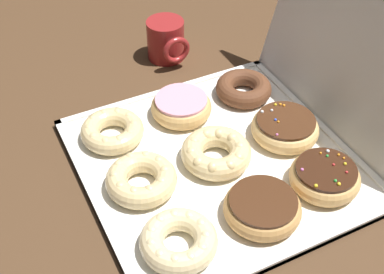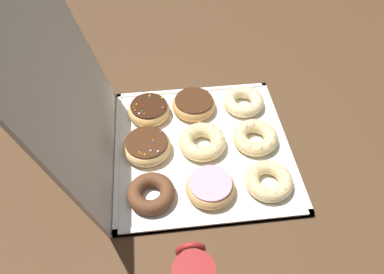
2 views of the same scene
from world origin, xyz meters
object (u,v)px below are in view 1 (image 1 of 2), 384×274
Objects in this scene: coffee_mug at (166,40)px; sprinkle_donut_7 at (285,128)px; cruller_donut_1 at (141,178)px; cruller_donut_4 at (216,154)px; pink_frosted_donut_3 at (179,107)px; cruller_donut_0 at (112,130)px; chocolate_frosted_donut_5 at (262,208)px; cruller_donut_2 at (179,241)px; donut_box at (216,163)px; chocolate_cake_ring_donut_6 at (244,88)px; sprinkle_donut_8 at (325,177)px.

sprinkle_donut_7 is at bearing 12.86° from coffee_mug.
cruller_donut_4 reaches higher than cruller_donut_1.
pink_frosted_donut_3 is 1.13× the size of coffee_mug.
cruller_donut_4 is at bearing 44.29° from cruller_donut_0.
cruller_donut_1 is at bearing -44.70° from pink_frosted_donut_3.
cruller_donut_4 is at bearing 0.63° from pink_frosted_donut_3.
cruller_donut_4 is at bearing -176.31° from chocolate_frosted_donut_5.
donut_box is at bearing 135.10° from cruller_donut_2.
cruller_donut_0 reaches higher than chocolate_cake_ring_donut_6.
coffee_mug is (-0.20, -0.07, 0.02)m from chocolate_cake_ring_donut_6.
cruller_donut_0 is 0.13m from pink_frosted_donut_3.
coffee_mug reaches higher than chocolate_frosted_donut_5.
cruller_donut_2 is (0.13, -0.13, 0.02)m from donut_box.
sprinkle_donut_7 is 1.05× the size of sprinkle_donut_8.
coffee_mug reaches higher than pink_frosted_donut_3.
chocolate_frosted_donut_5 is 0.48m from coffee_mug.
sprinkle_donut_8 is (-0.01, 0.26, 0.00)m from cruller_donut_2.
chocolate_frosted_donut_5 is 1.20× the size of coffee_mug.
cruller_donut_2 is at bearing -90.88° from chocolate_frosted_donut_5.
sprinkle_donut_7 reaches higher than chocolate_cake_ring_donut_6.
cruller_donut_2 is 0.38m from chocolate_cake_ring_donut_6.
pink_frosted_donut_3 reaches higher than chocolate_frosted_donut_5.
cruller_donut_0 is 0.99× the size of pink_frosted_donut_3.
donut_box is 3.68× the size of chocolate_frosted_donut_5.
chocolate_frosted_donut_5 is at bearing 3.69° from cruller_donut_4.
chocolate_frosted_donut_5 is at bearing -6.77° from coffee_mug.
coffee_mug reaches higher than cruller_donut_2.
cruller_donut_1 is (0.13, 0.00, 0.00)m from cruller_donut_0.
coffee_mug is (-0.33, 0.20, 0.02)m from cruller_donut_1.
cruller_donut_0 is 0.94× the size of cruller_donut_4.
pink_frosted_donut_3 is 0.95× the size of cruller_donut_4.
donut_box is 4.05× the size of chocolate_cake_ring_donut_6.
cruller_donut_0 is at bearing -179.65° from cruller_donut_1.
chocolate_cake_ring_donut_6 is 1.09× the size of coffee_mug.
pink_frosted_donut_3 is at bearing -133.49° from sprinkle_donut_7.
cruller_donut_4 is at bearing -88.11° from sprinkle_donut_7.
cruller_donut_0 is at bearing -152.15° from chocolate_frosted_donut_5.
sprinkle_donut_8 is at bearing 45.57° from cruller_donut_0.
sprinkle_donut_8 is (0.13, -0.01, -0.00)m from sprinkle_donut_7.
pink_frosted_donut_3 is at bearing -179.37° from cruller_donut_4.
chocolate_frosted_donut_5 is 0.19m from sprinkle_donut_7.
donut_box is at bearing -177.77° from chocolate_frosted_donut_5.
cruller_donut_1 is 0.28m from sprinkle_donut_7.
cruller_donut_1 is 1.01× the size of sprinkle_donut_8.
pink_frosted_donut_3 is 0.30m from sprinkle_donut_8.
cruller_donut_1 is 0.97× the size of cruller_donut_4.
chocolate_cake_ring_donut_6 is (-0.27, 0.27, -0.00)m from cruller_donut_2.
pink_frosted_donut_3 is at bearing -178.00° from donut_box.
sprinkle_donut_7 is at bearing 46.51° from pink_frosted_donut_3.
cruller_donut_1 reaches higher than donut_box.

